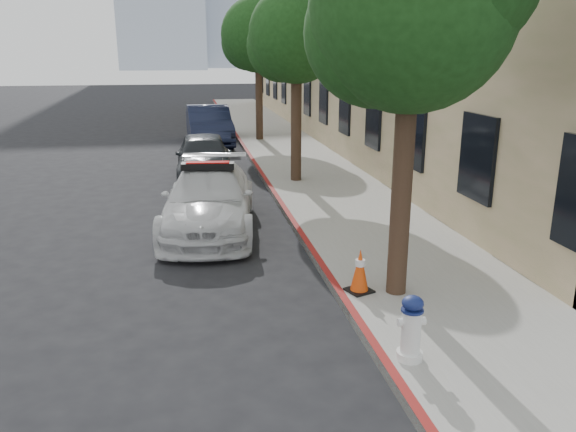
# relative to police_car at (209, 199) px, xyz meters

# --- Properties ---
(ground) EXTENTS (120.00, 120.00, 0.00)m
(ground) POSITION_rel_police_car_xyz_m (-0.26, -2.17, -0.67)
(ground) COLOR black
(ground) RESTS_ON ground
(sidewalk) EXTENTS (3.20, 50.00, 0.15)m
(sidewalk) POSITION_rel_police_car_xyz_m (3.34, 7.83, -0.59)
(sidewalk) COLOR gray
(sidewalk) RESTS_ON ground
(curb_strip) EXTENTS (0.12, 50.00, 0.15)m
(curb_strip) POSITION_rel_police_car_xyz_m (1.80, 7.83, -0.59)
(curb_strip) COLOR maroon
(curb_strip) RESTS_ON ground
(building) EXTENTS (8.00, 36.00, 10.00)m
(building) POSITION_rel_police_car_xyz_m (8.94, 12.83, 4.33)
(building) COLOR tan
(building) RESTS_ON ground
(tree_near) EXTENTS (2.92, 2.82, 5.62)m
(tree_near) POSITION_rel_police_car_xyz_m (2.67, -4.19, 3.60)
(tree_near) COLOR black
(tree_near) RESTS_ON sidewalk
(tree_mid) EXTENTS (2.77, 2.64, 5.43)m
(tree_mid) POSITION_rel_police_car_xyz_m (2.67, 3.81, 3.49)
(tree_mid) COLOR black
(tree_mid) RESTS_ON sidewalk
(tree_far) EXTENTS (3.10, 3.00, 5.81)m
(tree_far) POSITION_rel_police_car_xyz_m (2.67, 11.81, 3.72)
(tree_far) COLOR black
(tree_far) RESTS_ON sidewalk
(police_car) EXTENTS (2.37, 4.77, 1.48)m
(police_car) POSITION_rel_police_car_xyz_m (0.00, 0.00, 0.00)
(police_car) COLOR silver
(police_car) RESTS_ON ground
(parked_car_mid) EXTENTS (1.68, 4.08, 1.38)m
(parked_car_mid) POSITION_rel_police_car_xyz_m (0.08, 5.01, 0.02)
(parked_car_mid) COLOR black
(parked_car_mid) RESTS_ON ground
(parked_car_far) EXTENTS (1.84, 4.86, 1.58)m
(parked_car_far) POSITION_rel_police_car_xyz_m (0.52, 11.66, 0.12)
(parked_car_far) COLOR black
(parked_car_far) RESTS_ON ground
(fire_hydrant) EXTENTS (0.34, 0.31, 0.82)m
(fire_hydrant) POSITION_rel_police_car_xyz_m (2.09, -6.07, -0.12)
(fire_hydrant) COLOR silver
(fire_hydrant) RESTS_ON sidewalk
(traffic_cone) EXTENTS (0.46, 0.46, 0.69)m
(traffic_cone) POSITION_rel_police_car_xyz_m (2.09, -4.06, -0.18)
(traffic_cone) COLOR black
(traffic_cone) RESTS_ON sidewalk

